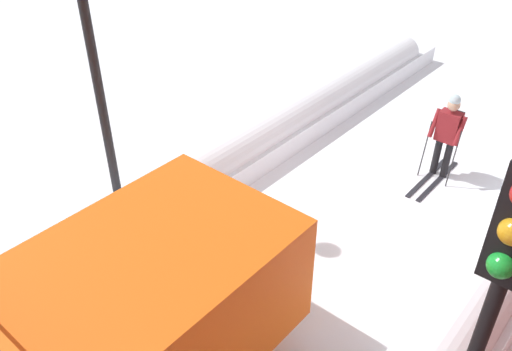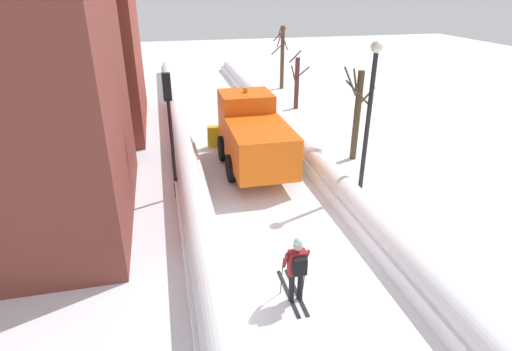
# 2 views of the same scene
# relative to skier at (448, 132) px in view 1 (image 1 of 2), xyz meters

# --- Properties ---
(skier) EXTENTS (0.62, 1.80, 1.81)m
(skier) POSITION_rel_skier_xyz_m (0.00, 0.00, 0.00)
(skier) COLOR black
(skier) RESTS_ON ground
(traffic_light_pole) EXTENTS (0.28, 0.42, 4.49)m
(traffic_light_pole) POSITION_rel_skier_xyz_m (-2.57, 6.29, 2.15)
(traffic_light_pole) COLOR black
(traffic_light_pole) RESTS_ON ground
(street_lamp) EXTENTS (0.40, 0.40, 5.49)m
(street_lamp) POSITION_rel_skier_xyz_m (4.13, 4.96, 2.45)
(street_lamp) COLOR black
(street_lamp) RESTS_ON ground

